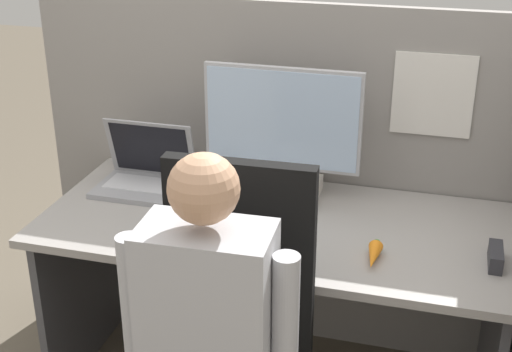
{
  "coord_description": "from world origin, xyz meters",
  "views": [
    {
      "loc": [
        0.53,
        -1.78,
        1.9
      ],
      "look_at": [
        -0.01,
        0.19,
        0.99
      ],
      "focal_mm": 50.0,
      "sensor_mm": 36.0,
      "label": 1
    }
  ],
  "objects_px": {
    "monitor": "(282,122)",
    "laptop": "(146,176)",
    "carrot_toy": "(373,256)",
    "paper_box": "(281,189)",
    "stapler": "(496,257)"
  },
  "relations": [
    {
      "from": "paper_box",
      "to": "laptop",
      "type": "height_order",
      "value": "laptop"
    },
    {
      "from": "monitor",
      "to": "laptop",
      "type": "bearing_deg",
      "value": -171.72
    },
    {
      "from": "paper_box",
      "to": "monitor",
      "type": "distance_m",
      "value": 0.26
    },
    {
      "from": "carrot_toy",
      "to": "laptop",
      "type": "bearing_deg",
      "value": 160.35
    },
    {
      "from": "stapler",
      "to": "monitor",
      "type": "bearing_deg",
      "value": 157.91
    },
    {
      "from": "stapler",
      "to": "carrot_toy",
      "type": "distance_m",
      "value": 0.38
    },
    {
      "from": "monitor",
      "to": "carrot_toy",
      "type": "bearing_deg",
      "value": -45.32
    },
    {
      "from": "monitor",
      "to": "carrot_toy",
      "type": "xyz_separation_m",
      "value": [
        0.39,
        -0.4,
        -0.27
      ]
    },
    {
      "from": "laptop",
      "to": "carrot_toy",
      "type": "relative_size",
      "value": 2.2
    },
    {
      "from": "stapler",
      "to": "laptop",
      "type": "bearing_deg",
      "value": 169.59
    },
    {
      "from": "paper_box",
      "to": "carrot_toy",
      "type": "xyz_separation_m",
      "value": [
        0.39,
        -0.4,
        -0.01
      ]
    },
    {
      "from": "laptop",
      "to": "stapler",
      "type": "xyz_separation_m",
      "value": [
        1.28,
        -0.23,
        -0.02
      ]
    },
    {
      "from": "laptop",
      "to": "stapler",
      "type": "height_order",
      "value": "laptop"
    },
    {
      "from": "laptop",
      "to": "stapler",
      "type": "relative_size",
      "value": 2.61
    },
    {
      "from": "laptop",
      "to": "stapler",
      "type": "bearing_deg",
      "value": -10.41
    }
  ]
}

